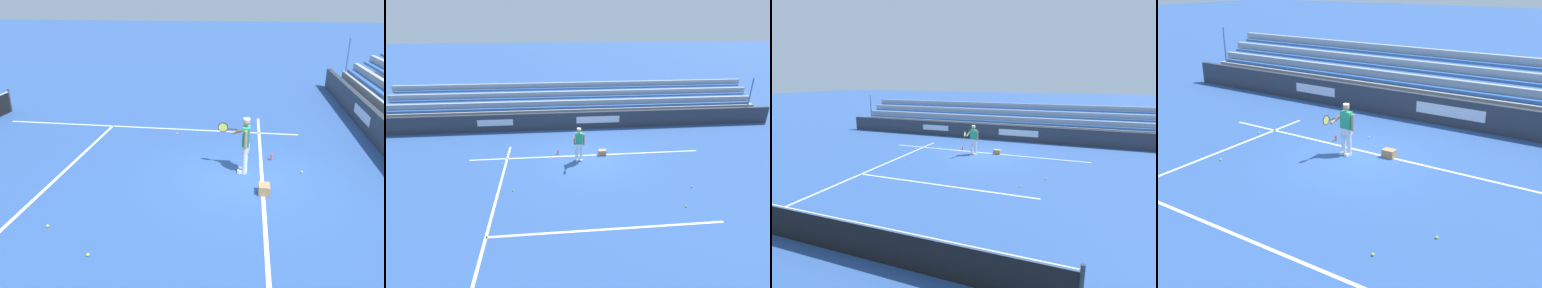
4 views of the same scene
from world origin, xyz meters
The scene contains 12 objects.
ground_plane centered at (0.00, 0.00, 0.00)m, with size 160.00×160.00×0.00m, color #2D5193.
court_baseline_white centered at (0.00, -0.50, 0.00)m, with size 12.00×0.10×0.01m, color white.
court_sideline_white centered at (4.11, 4.00, 0.00)m, with size 0.10×12.00×0.01m, color white.
court_service_line_white centered at (0.00, 5.50, 0.00)m, with size 8.22×0.10×0.01m, color white.
tennis_player centered at (0.48, 0.05, 0.89)m, with size 0.61×0.98×1.71m.
ball_box_cardboard centered at (-0.82, -0.52, 0.13)m, with size 0.40×0.30×0.26m, color #A87F51.
tennis_ball_near_player centered at (-4.04, 3.16, 0.03)m, with size 0.07×0.07×0.07m, color #CCE533.
tennis_ball_stray_back centered at (4.33, 0.11, 0.03)m, with size 0.07×0.07×0.07m, color #CCE533.
tennis_ball_far_right centered at (0.65, -1.70, 0.03)m, with size 0.07×0.07×0.07m, color #CCE533.
tennis_ball_toward_net centered at (3.50, 2.67, 0.03)m, with size 0.07×0.07×0.07m, color #CCE533.
tennis_ball_far_left centered at (-3.18, 4.50, 0.03)m, with size 0.07×0.07×0.07m, color #CCE533.
water_bottle centered at (1.49, -0.84, 0.11)m, with size 0.07×0.07×0.22m, color #EA4C33.
Camera 1 is at (-10.00, 0.12, 4.96)m, focal length 35.00 mm.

